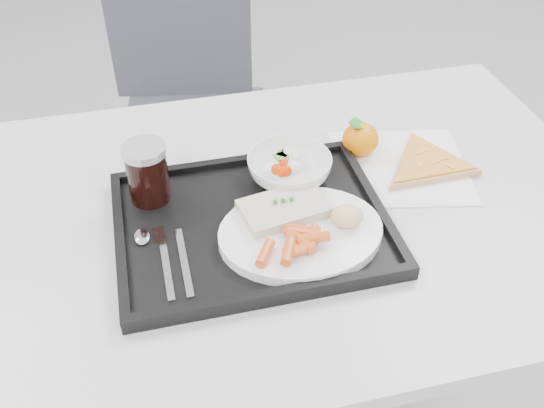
% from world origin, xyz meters
% --- Properties ---
extents(table, '(1.20, 0.80, 0.75)m').
position_xyz_m(table, '(0.00, 0.30, 0.68)').
color(table, silver).
rests_on(table, ground).
extents(chair, '(0.49, 0.49, 0.93)m').
position_xyz_m(chair, '(-0.08, 1.11, 0.54)').
color(chair, '#3D3E46').
rests_on(chair, ground).
extents(tray, '(0.45, 0.35, 0.03)m').
position_xyz_m(tray, '(-0.07, 0.25, 0.76)').
color(tray, black).
rests_on(tray, table).
extents(dinner_plate, '(0.27, 0.27, 0.02)m').
position_xyz_m(dinner_plate, '(0.00, 0.20, 0.77)').
color(dinner_plate, white).
rests_on(dinner_plate, tray).
extents(fish_fillet, '(0.15, 0.11, 0.03)m').
position_xyz_m(fish_fillet, '(-0.01, 0.24, 0.79)').
color(fish_fillet, beige).
rests_on(fish_fillet, dinner_plate).
extents(bread_roll, '(0.06, 0.05, 0.03)m').
position_xyz_m(bread_roll, '(0.08, 0.20, 0.80)').
color(bread_roll, tan).
rests_on(bread_roll, dinner_plate).
extents(salad_bowl, '(0.15, 0.15, 0.05)m').
position_xyz_m(salad_bowl, '(0.02, 0.35, 0.79)').
color(salad_bowl, white).
rests_on(salad_bowl, tray).
extents(cola_glass, '(0.07, 0.07, 0.11)m').
position_xyz_m(cola_glass, '(-0.23, 0.36, 0.82)').
color(cola_glass, black).
rests_on(cola_glass, tray).
extents(cutlery, '(0.08, 0.17, 0.01)m').
position_xyz_m(cutlery, '(-0.22, 0.22, 0.77)').
color(cutlery, silver).
rests_on(cutlery, tray).
extents(napkin, '(0.29, 0.29, 0.00)m').
position_xyz_m(napkin, '(0.24, 0.36, 0.75)').
color(napkin, white).
rests_on(napkin, table).
extents(tangerine, '(0.09, 0.09, 0.07)m').
position_xyz_m(tangerine, '(0.18, 0.41, 0.79)').
color(tangerine, orange).
rests_on(tangerine, napkin).
extents(pizza_slice, '(0.30, 0.30, 0.02)m').
position_xyz_m(pizza_slice, '(0.29, 0.34, 0.76)').
color(pizza_slice, tan).
rests_on(pizza_slice, napkin).
extents(carrot_pile, '(0.12, 0.09, 0.03)m').
position_xyz_m(carrot_pile, '(-0.02, 0.16, 0.80)').
color(carrot_pile, '#D3511C').
rests_on(carrot_pile, dinner_plate).
extents(salad_contents, '(0.07, 0.07, 0.03)m').
position_xyz_m(salad_contents, '(0.02, 0.36, 0.80)').
color(salad_contents, '#C82C00').
rests_on(salad_contents, salad_bowl).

